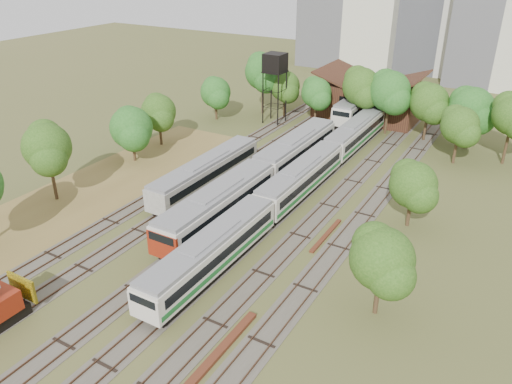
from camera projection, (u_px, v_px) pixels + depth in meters
The scene contains 14 objects.
ground at pixel (126, 321), 37.62m from camera, with size 240.00×240.00×0.00m, color #475123.
dry_grass_patch at pixel (52, 217), 51.97m from camera, with size 14.00×60.00×0.04m, color brown.
tracks at pixel (275, 192), 57.24m from camera, with size 24.60×80.00×0.19m.
railcar_red_set at pixel (262, 176), 56.21m from camera, with size 3.28×34.57×4.07m.
railcar_green_set at pixel (301, 179), 55.98m from camera, with size 2.90×52.08×3.59m.
railcar_rear at pixel (359, 106), 80.86m from camera, with size 3.21×16.08×3.98m.
old_grey_coach at pixel (206, 173), 57.24m from camera, with size 2.94×18.00×3.63m.
water_tower at pixel (275, 65), 76.09m from camera, with size 3.14×3.14×10.85m.
rail_pile_near at pixel (219, 353), 34.46m from camera, with size 0.62×9.30×0.31m, color #5F2D1B.
rail_pile_far at pixel (326, 235), 48.52m from camera, with size 0.43×6.88×0.22m, color #5F2D1B.
maintenance_shed at pixel (370, 99), 81.62m from camera, with size 16.45×11.55×7.58m.
tree_band_left at pixel (95, 136), 58.46m from camera, with size 8.22×55.38×8.95m.
tree_band_far at pixel (388, 95), 72.11m from camera, with size 49.60×9.52×9.89m.
tree_band_right at pixel (425, 178), 49.04m from camera, with size 6.22×38.64×7.51m.
Camera 1 is at (23.38, -20.40, 25.38)m, focal length 35.00 mm.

